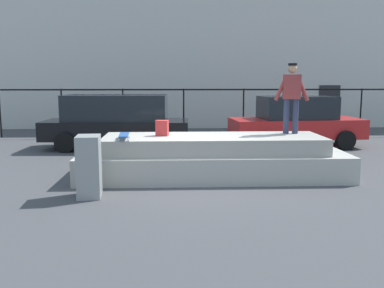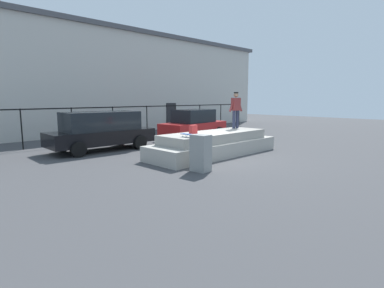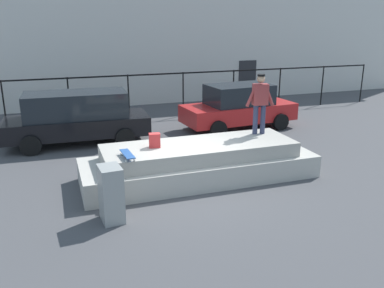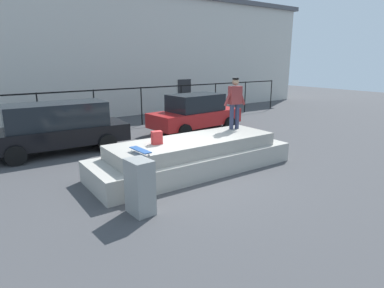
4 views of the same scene
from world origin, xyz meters
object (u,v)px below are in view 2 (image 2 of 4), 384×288
(skateboard, at_px, (190,135))
(car_black_hatchback_near, at_px, (101,130))
(skateboarder, at_px, (236,108))
(backpack, at_px, (193,130))
(car_red_sedan_mid, at_px, (194,124))
(utility_box, at_px, (201,153))

(skateboard, height_order, car_black_hatchback_near, car_black_hatchback_near)
(skateboarder, bearing_deg, car_black_hatchback_near, 139.68)
(backpack, height_order, car_black_hatchback_near, car_black_hatchback_near)
(skateboarder, distance_m, skateboard, 4.13)
(skateboard, distance_m, car_red_sedan_mid, 7.23)
(skateboarder, relative_size, utility_box, 1.39)
(utility_box, bearing_deg, car_red_sedan_mid, 41.82)
(car_red_sedan_mid, bearing_deg, skateboarder, -107.91)
(backpack, distance_m, utility_box, 2.28)
(skateboarder, relative_size, car_black_hatchback_near, 0.35)
(car_black_hatchback_near, height_order, car_red_sedan_mid, car_black_hatchback_near)
(car_black_hatchback_near, bearing_deg, car_red_sedan_mid, 0.39)
(car_red_sedan_mid, relative_size, utility_box, 3.72)
(skateboard, relative_size, car_black_hatchback_near, 0.16)
(car_red_sedan_mid, xyz_separation_m, utility_box, (-5.82, -6.07, -0.26))
(backpack, relative_size, car_red_sedan_mid, 0.08)
(skateboard, distance_m, utility_box, 1.32)
(skateboard, bearing_deg, car_red_sedan_mid, 43.46)
(utility_box, bearing_deg, car_black_hatchback_near, 87.81)
(backpack, distance_m, car_black_hatchback_near, 4.60)
(car_black_hatchback_near, relative_size, utility_box, 3.98)
(car_black_hatchback_near, bearing_deg, skateboarder, -40.32)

